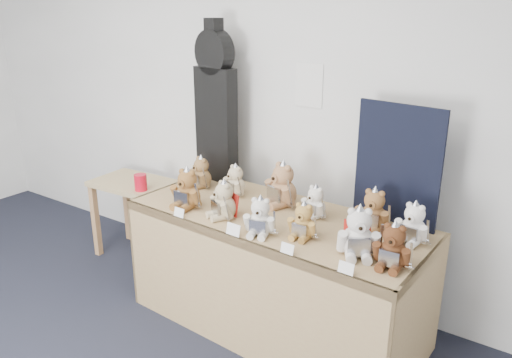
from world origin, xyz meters
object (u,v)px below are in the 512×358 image
Objects in this scene: red_cup at (141,182)px; teddy_back_right at (373,211)px; side_table at (140,196)px; display_table at (268,245)px; teddy_front_far_left at (187,190)px; teddy_back_end at (413,225)px; teddy_back_left at (235,182)px; teddy_back_centre_left at (282,186)px; teddy_front_right at (303,222)px; teddy_back_far_left at (201,173)px; teddy_front_end at (393,248)px; guitar_case at (216,104)px; teddy_front_far_right at (359,234)px; teddy_front_left at (224,201)px; teddy_back_centre_right at (315,203)px; teddy_front_centre at (260,218)px.

red_cup is 1.92m from teddy_back_right.
display_table is at bearing -13.42° from side_table.
teddy_back_end is (1.40, 0.32, -0.01)m from teddy_front_far_left.
teddy_back_left is 0.38m from teddy_back_centre_left.
red_cup is at bearing -41.22° from side_table.
teddy_back_far_left is at bearing 158.82° from teddy_front_right.
teddy_front_end is at bearing -13.06° from side_table.
teddy_front_right reaches higher than side_table.
display_table is 1.67× the size of guitar_case.
teddy_front_right is at bearing -23.60° from teddy_back_centre_left.
teddy_back_right is (1.02, -0.00, 0.02)m from teddy_back_left.
guitar_case reaches higher than teddy_front_far_right.
teddy_front_left is at bearing -18.56° from teddy_back_far_left.
teddy_back_centre_right is at bearing -3.94° from guitar_case.
teddy_back_left is 0.95× the size of teddy_back_far_left.
teddy_back_centre_right is at bearing 61.67° from teddy_front_left.
teddy_back_right is at bearing 18.49° from teddy_back_left.
teddy_back_centre_left is at bearing 19.79° from teddy_back_far_left.
display_table is 5.90× the size of teddy_back_centre_left.
teddy_front_centre reaches higher than teddy_back_left.
side_table is 2.81× the size of teddy_front_far_left.
teddy_front_far_right is (1.21, 0.00, 0.00)m from teddy_front_far_left.
red_cup is 0.90m from teddy_back_left.
teddy_front_far_left reaches higher than teddy_back_far_left.
teddy_front_far_left is at bearing -61.21° from guitar_case.
teddy_front_far_left is at bearing -165.67° from teddy_back_right.
teddy_front_end is 0.94× the size of teddy_back_right.
teddy_front_end is at bearing -12.78° from teddy_front_centre.
display_table is 7.28× the size of teddy_front_left.
teddy_front_right is at bearing 171.99° from teddy_front_end.
display_table is 0.90m from teddy_front_end.
teddy_back_right reaches higher than teddy_back_left.
guitar_case is 0.90m from red_cup.
display_table is 8.26× the size of teddy_front_right.
teddy_back_far_left is (-1.39, 0.35, -0.02)m from teddy_front_far_right.
red_cup is 0.46× the size of teddy_back_right.
teddy_front_far_left is at bearing 178.00° from teddy_front_right.
teddy_front_far_left is (0.76, -0.29, 0.18)m from red_cup.
guitar_case is at bearing 156.80° from teddy_front_end.
teddy_back_far_left reaches higher than teddy_back_left.
guitar_case is 1.58m from teddy_front_far_right.
teddy_front_centre is at bearing -22.29° from teddy_back_left.
teddy_back_left is 0.86× the size of teddy_back_right.
teddy_front_end reaches higher than teddy_back_centre_right.
display_table reaches higher than side_table.
teddy_back_end reaches higher than teddy_back_centre_right.
teddy_back_right is at bearing 120.86° from teddy_front_end.
teddy_front_left is at bearing 151.77° from teddy_front_far_right.
teddy_front_far_left is 0.96× the size of teddy_front_far_right.
guitar_case is at bearing 26.26° from red_cup.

